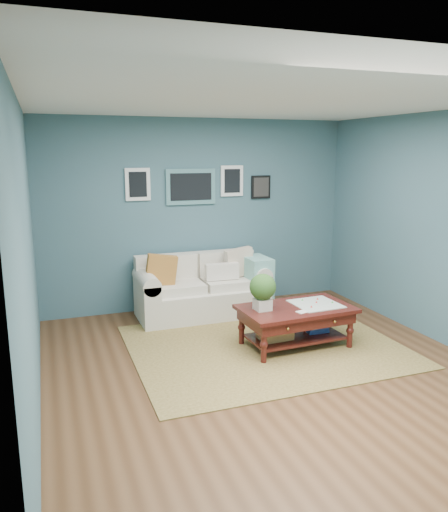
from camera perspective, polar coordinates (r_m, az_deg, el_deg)
name	(u,v)px	position (r m, az deg, el deg)	size (l,w,h in m)	color
room_shell	(272,242)	(4.95, 5.46, 1.57)	(5.00, 5.02, 2.70)	brown
area_rug	(264,346)	(5.96, 4.65, -10.19)	(3.06, 2.45, 0.01)	brown
loveseat	(207,288)	(6.95, -1.98, -3.67)	(1.81, 0.82, 0.93)	white
coffee_table	(290,314)	(5.84, 7.58, -6.61)	(1.32, 0.80, 0.90)	#370F0A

